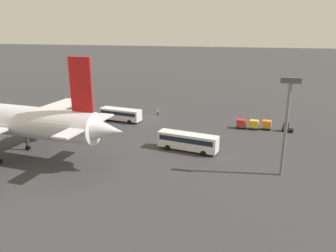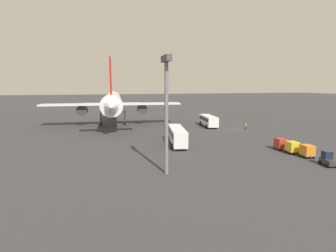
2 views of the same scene
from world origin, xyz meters
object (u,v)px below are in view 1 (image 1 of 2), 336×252
Objects in this scene: worker_person at (158,112)px; cargo_cart_yellow at (254,124)px; airplane at (3,119)px; baggage_tug at (287,127)px; cargo_cart_red at (241,123)px; shuttle_bus_near at (121,114)px; cargo_cart_orange at (267,124)px; shuttle_bus_far at (188,141)px.

cargo_cart_yellow reaches higher than worker_person.
baggage_tug is at bearing -146.83° from airplane.
airplane reaches higher than cargo_cart_red.
airplane reaches higher than shuttle_bus_near.
airplane is 20.84× the size of cargo_cart_orange.
cargo_cart_orange is (-14.85, -17.02, -0.79)m from shuttle_bus_far.
shuttle_bus_far is at bearing -156.93° from airplane.
cargo_cart_red is at bearing 5.05° from cargo_cart_orange.
worker_person is at bearing -12.72° from cargo_cart_orange.
worker_person is (12.03, -23.09, -1.11)m from shuttle_bus_far.
cargo_cart_red is at bearing 1.43° from cargo_cart_yellow.
airplane is 53.18m from cargo_cart_orange.
baggage_tug is (-19.16, -16.54, -1.04)m from shuttle_bus_far.
cargo_cart_yellow is 1.00× the size of cargo_cart_red.
cargo_cart_yellow is at bearing -142.98° from airplane.
shuttle_bus_near is 6.06× the size of worker_person.
shuttle_bus_far is 4.38× the size of baggage_tug.
airplane is 50.58m from cargo_cart_yellow.
shuttle_bus_far reaches higher than shuttle_bus_near.
worker_person is (-7.32, -7.37, -0.97)m from shuttle_bus_near.
cargo_cart_red is (-39.98, -26.38, -5.52)m from airplane.
shuttle_bus_near reaches higher than worker_person.
cargo_cart_yellow is at bearing -169.28° from shuttle_bus_near.
cargo_cart_yellow is at bearing -178.57° from cargo_cart_red.
baggage_tug is at bearing -127.99° from shuttle_bus_far.
shuttle_bus_far reaches higher than worker_person.
baggage_tug is 1.18× the size of cargo_cart_orange.
baggage_tug is 1.18× the size of cargo_cart_yellow.
baggage_tug is (-49.86, -26.39, -5.77)m from airplane.
cargo_cart_red is at bearing 162.88° from worker_person.
shuttle_bus_near is 4.00× the size of baggage_tug.
shuttle_bus_near reaches higher than cargo_cart_orange.
cargo_cart_orange is (4.31, -0.48, 0.25)m from baggage_tug.
worker_person is at bearing -114.26° from airplane.
shuttle_bus_far reaches higher than cargo_cart_orange.
shuttle_bus_near is at bearing 1.60° from cargo_cart_yellow.
airplane is at bearing 30.53° from cargo_cart_orange.
shuttle_bus_near reaches higher than baggage_tug.
cargo_cart_red is at bearing -108.08° from shuttle_bus_far.
shuttle_bus_far reaches higher than cargo_cart_red.
airplane is 4.41× the size of shuttle_bus_near.
shuttle_bus_near is at bearing 2.18° from cargo_cart_orange.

